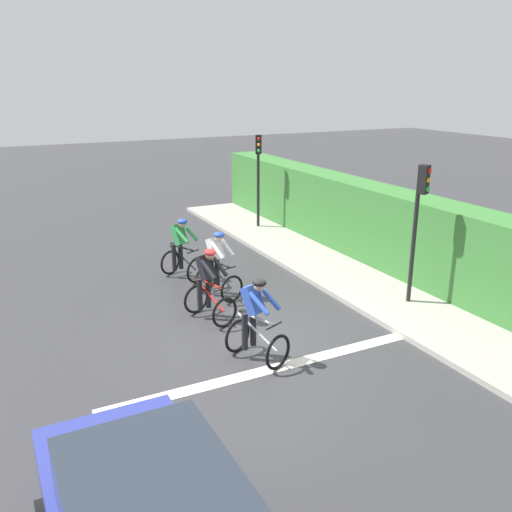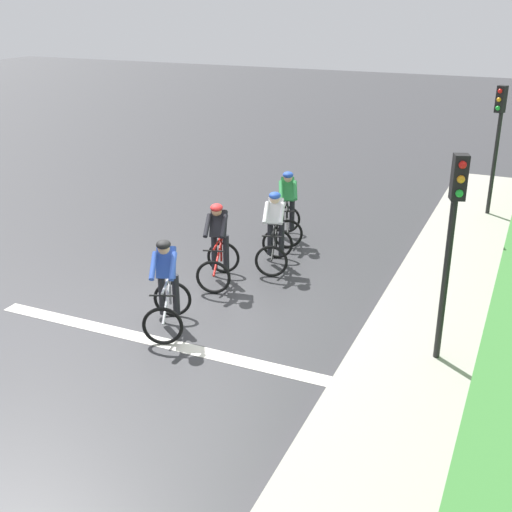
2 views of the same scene
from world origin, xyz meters
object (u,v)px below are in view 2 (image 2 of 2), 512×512
cyclist_lead (287,207)px  cyclist_fourth (167,286)px  cyclist_mid (218,245)px  cyclist_second (275,231)px  traffic_light_far_junction (497,132)px  traffic_light_near_crossing (452,231)px

cyclist_lead → cyclist_fourth: 4.92m
cyclist_lead → cyclist_fourth: size_ratio=1.00×
cyclist_mid → cyclist_fourth: same height
cyclist_second → cyclist_mid: 1.39m
cyclist_second → cyclist_mid: size_ratio=1.00×
cyclist_second → cyclist_mid: (-0.71, -1.19, 0.00)m
cyclist_fourth → traffic_light_far_junction: size_ratio=0.50×
cyclist_mid → traffic_light_far_junction: traffic_light_far_junction is taller
cyclist_lead → traffic_light_far_junction: bearing=40.9°
cyclist_second → cyclist_fourth: same height
cyclist_lead → cyclist_mid: size_ratio=1.00×
cyclist_mid → traffic_light_far_junction: 7.91m
cyclist_second → traffic_light_far_junction: 6.56m
cyclist_fourth → traffic_light_far_junction: traffic_light_far_junction is taller
traffic_light_near_crossing → cyclist_second: bearing=145.2°
cyclist_mid → traffic_light_near_crossing: bearing=-17.8°
cyclist_second → cyclist_fourth: 3.35m
traffic_light_far_junction → traffic_light_near_crossing: bearing=-89.6°
cyclist_mid → traffic_light_far_junction: (4.47, 6.37, 1.43)m
traffic_light_far_junction → cyclist_mid: bearing=-125.1°
cyclist_lead → traffic_light_far_junction: 5.62m
cyclist_second → traffic_light_near_crossing: 4.85m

